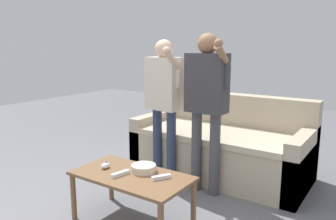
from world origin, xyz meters
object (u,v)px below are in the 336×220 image
(player_center, at_px, (207,95))
(game_remote_wand_near, at_px, (161,177))
(coffee_table, at_px, (132,181))
(snack_bowl, at_px, (144,168))
(couch, at_px, (222,147))
(player_left, at_px, (164,94))
(game_remote_nunchuk, at_px, (105,166))
(game_remote_wand_far, at_px, (120,174))

(player_center, distance_m, game_remote_wand_near, 0.96)
(coffee_table, distance_m, snack_bowl, 0.14)
(coffee_table, xyz_separation_m, game_remote_wand_near, (0.25, 0.06, 0.07))
(coffee_table, bearing_deg, couch, 84.89)
(couch, relative_size, coffee_table, 1.97)
(player_center, bearing_deg, snack_bowl, -101.54)
(player_left, distance_m, game_remote_wand_near, 1.09)
(coffee_table, relative_size, player_left, 0.64)
(couch, bearing_deg, snack_bowl, -93.42)
(player_center, xyz_separation_m, game_remote_wand_near, (0.05, -0.80, -0.53))
(game_remote_nunchuk, bearing_deg, snack_bowl, 20.42)
(couch, bearing_deg, game_remote_wand_near, -84.63)
(snack_bowl, xyz_separation_m, game_remote_wand_far, (-0.10, -0.17, -0.01))
(snack_bowl, distance_m, player_center, 0.93)
(game_remote_wand_near, bearing_deg, coffee_table, -167.42)
(snack_bowl, distance_m, game_remote_nunchuk, 0.33)
(game_remote_nunchuk, bearing_deg, game_remote_wand_near, 8.36)
(player_center, relative_size, game_remote_wand_far, 9.19)
(snack_bowl, height_order, game_remote_wand_far, snack_bowl)
(game_remote_nunchuk, bearing_deg, coffee_table, 4.27)
(coffee_table, relative_size, snack_bowl, 4.75)
(game_remote_wand_near, bearing_deg, player_center, 93.46)
(couch, xyz_separation_m, coffee_table, (-0.13, -1.40, 0.06))
(coffee_table, distance_m, game_remote_wand_near, 0.27)
(snack_bowl, relative_size, player_left, 0.14)
(coffee_table, bearing_deg, game_remote_wand_far, -128.61)
(coffee_table, bearing_deg, game_remote_wand_near, 12.58)
(game_remote_nunchuk, height_order, player_left, player_left)
(player_left, bearing_deg, coffee_table, -71.50)
(coffee_table, height_order, game_remote_wand_far, game_remote_wand_far)
(player_center, relative_size, game_remote_wand_near, 10.33)
(couch, relative_size, snack_bowl, 9.34)
(couch, height_order, snack_bowl, couch)
(couch, relative_size, game_remote_wand_near, 12.60)
(coffee_table, xyz_separation_m, player_left, (-0.29, 0.87, 0.57))
(coffee_table, relative_size, game_remote_nunchuk, 10.81)
(player_left, xyz_separation_m, game_remote_wand_far, (0.24, -0.94, -0.50))
(couch, distance_m, coffee_table, 1.41)
(player_left, xyz_separation_m, player_center, (0.49, -0.01, 0.03))
(couch, height_order, player_center, player_center)
(couch, xyz_separation_m, player_left, (-0.42, -0.53, 0.63))
(coffee_table, height_order, snack_bowl, snack_bowl)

